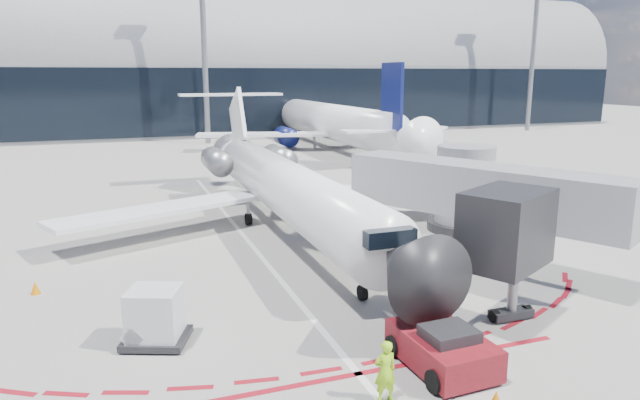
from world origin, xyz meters
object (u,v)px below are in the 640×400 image
object	(u,v)px
uld_container	(155,317)
pushback_tug	(443,348)
ramp_worker	(385,371)
regional_jet	(282,184)

from	to	relation	value
uld_container	pushback_tug	bearing A→B (deg)	-8.16
pushback_tug	ramp_worker	world-z (taller)	ramp_worker
pushback_tug	uld_container	distance (m)	9.22
pushback_tug	ramp_worker	xyz separation A→B (m)	(-2.46, -1.07, 0.27)
regional_jet	ramp_worker	world-z (taller)	regional_jet
regional_jet	pushback_tug	size ratio (longest dim) A/B	5.76
regional_jet	ramp_worker	distance (m)	18.23
uld_container	ramp_worker	bearing A→B (deg)	-23.88
regional_jet	uld_container	size ratio (longest dim) A/B	12.42
ramp_worker	uld_container	bearing A→B (deg)	-44.86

